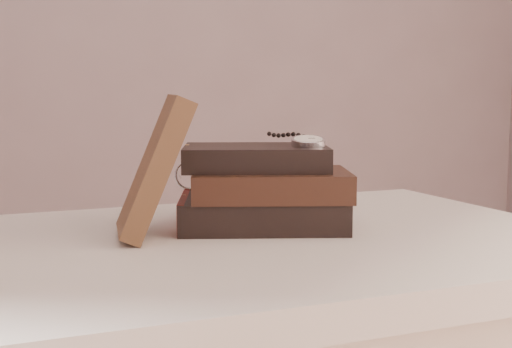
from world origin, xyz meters
name	(u,v)px	position (x,y,z in m)	size (l,w,h in m)	color
table	(208,311)	(0.00, 0.35, 0.66)	(1.00, 0.60, 0.75)	beige
book_stack	(264,190)	(0.10, 0.40, 0.80)	(0.27, 0.23, 0.11)	black
journal	(155,167)	(-0.06, 0.39, 0.84)	(0.03, 0.12, 0.19)	#3D2617
pocket_watch	(306,141)	(0.15, 0.37, 0.87)	(0.06, 0.15, 0.02)	silver
eyeglasses	(207,175)	(0.05, 0.50, 0.81)	(0.13, 0.14, 0.05)	silver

